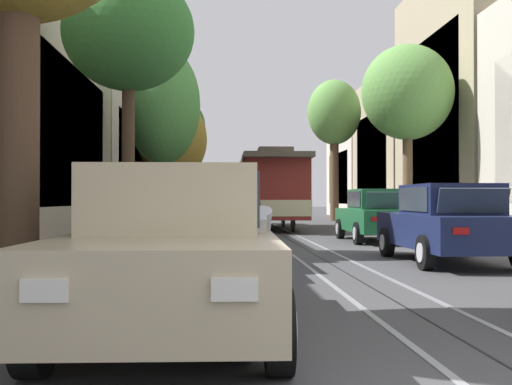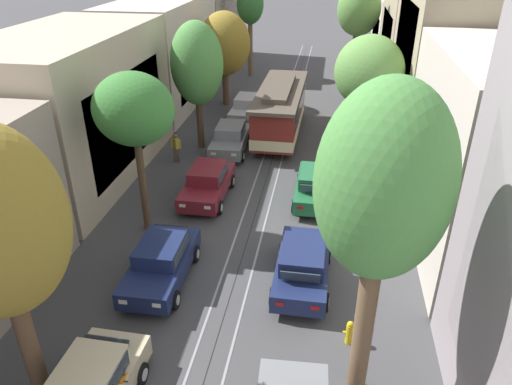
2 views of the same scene
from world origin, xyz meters
The scene contains 21 objects.
ground_plane centered at (0.00, 19.94, 0.00)m, with size 160.00×160.00×0.00m, color #424244.
trolley_track_rails centered at (0.00, 22.93, 0.00)m, with size 1.14×57.86×0.01m.
building_facade_left centered at (-9.29, 24.18, 3.78)m, with size 5.99×49.56×9.28m.
building_facade_right centered at (9.40, 20.89, 4.55)m, with size 5.84×49.56×10.88m.
parked_car_navy_second_left centered at (-2.60, 8.72, 0.80)m, with size 2.03×4.37×1.58m.
parked_car_maroon_mid_left centered at (-2.47, 15.00, 0.80)m, with size 2.02×4.37×1.58m.
parked_car_grey_fourth_left centered at (-2.55, 20.70, 0.80)m, with size 2.11×4.41×1.58m.
parked_car_silver_fifth_left centered at (-2.54, 26.31, 0.80)m, with size 2.06×4.39×1.58m.
parked_car_navy_second_right centered at (2.40, 9.31, 0.80)m, with size 2.02×4.37×1.58m.
parked_car_green_mid_right centered at (2.58, 15.55, 0.80)m, with size 2.02×4.37×1.58m.
street_tree_kerb_left_second centered at (-4.37, 11.98, 5.24)m, with size 3.15×2.68×6.72m.
street_tree_kerb_left_mid centered at (-4.38, 21.06, 4.86)m, with size 2.90×2.86×7.19m.
street_tree_kerb_left_fourth centered at (-4.66, 29.40, 4.33)m, with size 3.64×3.17×6.58m.
street_tree_kerb_left_far centered at (-4.25, 37.88, 5.85)m, with size 2.28×2.39×7.63m.
street_tree_kerb_right_near centered at (4.19, 4.92, 6.25)m, with size 3.04×2.65×8.73m.
street_tree_kerb_right_second centered at (4.73, 19.47, 5.18)m, with size 3.38×3.12×6.98m.
street_tree_kerb_right_mid centered at (4.56, 33.10, 6.25)m, with size 3.13×2.84×8.31m.
cable_car_trolley centered at (0.00, 23.28, 1.66)m, with size 2.65×9.15×3.28m.
pedestrian_on_left_pavement centered at (4.98, 26.49, 0.89)m, with size 0.55×0.39×1.58m.
pedestrian_on_right_pavement centered at (-5.17, 18.78, 0.93)m, with size 0.55×0.41×1.64m.
fire_hydrant centered at (4.03, 6.64, 0.42)m, with size 0.40×0.22×0.84m.
Camera 2 is at (2.91, -4.54, 11.07)m, focal length 33.73 mm.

